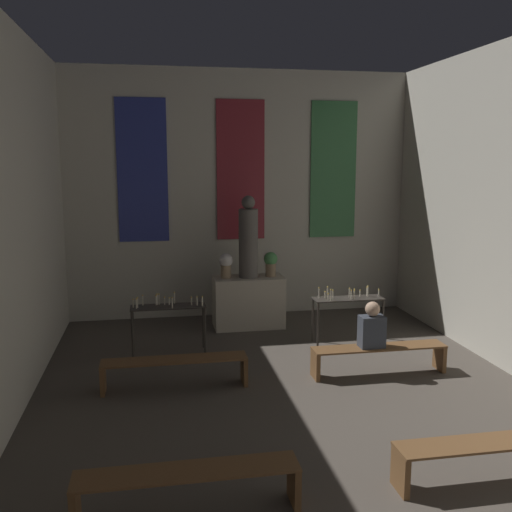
{
  "coord_description": "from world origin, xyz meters",
  "views": [
    {
      "loc": [
        -1.72,
        -0.29,
        3.13
      ],
      "look_at": [
        0.0,
        9.23,
        1.49
      ],
      "focal_mm": 40.0,
      "sensor_mm": 36.0,
      "label": 1
    }
  ],
  "objects": [
    {
      "name": "pew_second_left",
      "position": [
        -1.49,
        4.38,
        0.31
      ],
      "size": [
        2.0,
        0.36,
        0.42
      ],
      "color": "brown",
      "rests_on": "ground_plane"
    },
    {
      "name": "pew_back_right",
      "position": [
        1.49,
        7.28,
        0.31
      ],
      "size": [
        2.0,
        0.36,
        0.42
      ],
      "color": "brown",
      "rests_on": "ground_plane"
    },
    {
      "name": "altar",
      "position": [
        0.0,
        10.03,
        0.48
      ],
      "size": [
        1.31,
        0.65,
        0.96
      ],
      "color": "#BCB29E",
      "rests_on": "ground_plane"
    },
    {
      "name": "wall_back",
      "position": [
        0.0,
        11.01,
        2.46
      ],
      "size": [
        7.04,
        0.16,
        4.87
      ],
      "color": "beige",
      "rests_on": "ground_plane"
    },
    {
      "name": "pew_second_right",
      "position": [
        1.49,
        4.38,
        0.31
      ],
      "size": [
        2.0,
        0.36,
        0.42
      ],
      "color": "brown",
      "rests_on": "ground_plane"
    },
    {
      "name": "candle_rack_left",
      "position": [
        -1.53,
        8.79,
        0.67
      ],
      "size": [
        1.21,
        0.38,
        0.98
      ],
      "color": "#332D28",
      "rests_on": "ground_plane"
    },
    {
      "name": "flower_vase_left",
      "position": [
        -0.42,
        10.03,
        1.22
      ],
      "size": [
        0.26,
        0.26,
        0.46
      ],
      "color": "#937A5B",
      "rests_on": "altar"
    },
    {
      "name": "pew_back_left",
      "position": [
        -1.49,
        7.28,
        0.31
      ],
      "size": [
        2.0,
        0.36,
        0.42
      ],
      "color": "brown",
      "rests_on": "ground_plane"
    },
    {
      "name": "statue",
      "position": [
        0.0,
        10.03,
        1.66
      ],
      "size": [
        0.36,
        0.36,
        1.53
      ],
      "color": "#5B5651",
      "rests_on": "altar"
    },
    {
      "name": "person_seated",
      "position": [
        1.37,
        7.28,
        0.72
      ],
      "size": [
        0.36,
        0.24,
        0.68
      ],
      "color": "#383D47",
      "rests_on": "pew_back_right"
    },
    {
      "name": "flower_vase_right",
      "position": [
        0.42,
        10.03,
        1.22
      ],
      "size": [
        0.26,
        0.26,
        0.46
      ],
      "color": "#937A5B",
      "rests_on": "altar"
    },
    {
      "name": "candle_rack_right",
      "position": [
        1.53,
        8.79,
        0.67
      ],
      "size": [
        1.21,
        0.38,
        0.99
      ],
      "color": "#332D28",
      "rests_on": "ground_plane"
    }
  ]
}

